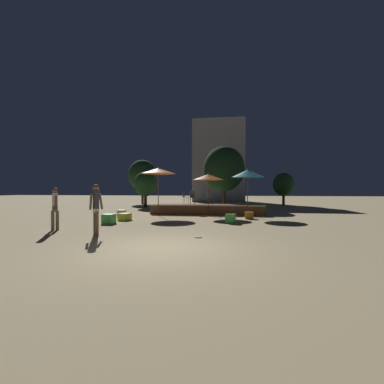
{
  "coord_description": "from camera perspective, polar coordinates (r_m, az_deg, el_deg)",
  "views": [
    {
      "loc": [
        1.91,
        -7.2,
        1.71
      ],
      "look_at": [
        0.0,
        5.54,
        1.57
      ],
      "focal_mm": 24.0,
      "sensor_mm": 36.0,
      "label": 1
    }
  ],
  "objects": [
    {
      "name": "cube_seat_3",
      "position": [
        15.28,
        12.57,
        -5.07
      ],
      "size": [
        0.47,
        0.47,
        0.4
      ],
      "rotation": [
        0.0,
        0.0,
        -0.01
      ],
      "color": "orange",
      "rests_on": "ground"
    },
    {
      "name": "cube_seat_1",
      "position": [
        16.62,
        -15.35,
        -4.58
      ],
      "size": [
        0.51,
        0.51,
        0.42
      ],
      "rotation": [
        0.0,
        0.0,
        0.11
      ],
      "color": "white",
      "rests_on": "ground"
    },
    {
      "name": "wooden_deck",
      "position": [
        18.21,
        3.49,
        -3.82
      ],
      "size": [
        7.63,
        2.65,
        0.68
      ],
      "color": "brown",
      "rests_on": "ground"
    },
    {
      "name": "background_tree_2",
      "position": [
        30.57,
        -10.95,
        3.64
      ],
      "size": [
        3.27,
        3.27,
        5.14
      ],
      "color": "#3D2B1C",
      "rests_on": "ground"
    },
    {
      "name": "frisbee_disc",
      "position": [
        9.22,
        1.32,
        -9.95
      ],
      "size": [
        0.28,
        0.28,
        0.03
      ],
      "color": "white",
      "rests_on": "ground"
    },
    {
      "name": "background_tree_0",
      "position": [
        24.44,
        -10.3,
        1.74
      ],
      "size": [
        2.12,
        2.12,
        3.38
      ],
      "color": "#3D2B1C",
      "rests_on": "ground"
    },
    {
      "name": "bistro_chair_0",
      "position": [
        18.98,
        -1.64,
        -0.85
      ],
      "size": [
        0.47,
        0.47,
        0.9
      ],
      "rotation": [
        0.0,
        0.0,
        2.13
      ],
      "color": "#2D3338",
      "rests_on": "wooden_deck"
    },
    {
      "name": "person_0",
      "position": [
        10.21,
        -20.57,
        -3.03
      ],
      "size": [
        0.41,
        0.44,
        1.9
      ],
      "rotation": [
        0.0,
        0.0,
        5.55
      ],
      "color": "brown",
      "rests_on": "ground"
    },
    {
      "name": "cube_seat_2",
      "position": [
        14.69,
        -14.69,
        -5.33
      ],
      "size": [
        0.65,
        0.65,
        0.38
      ],
      "rotation": [
        0.0,
        0.0,
        -0.18
      ],
      "color": "yellow",
      "rests_on": "ground"
    },
    {
      "name": "patio_umbrella_1",
      "position": [
        16.73,
        3.63,
        3.31
      ],
      "size": [
        2.02,
        2.02,
        2.77
      ],
      "color": "brown",
      "rests_on": "ground"
    },
    {
      "name": "ground_plane",
      "position": [
        7.64,
        -6.3,
        -12.31
      ],
      "size": [
        120.0,
        120.0,
        0.0
      ],
      "primitive_type": "plane",
      "color": "#D1B784"
    },
    {
      "name": "patio_umbrella_2",
      "position": [
        16.62,
        12.26,
        4.03
      ],
      "size": [
        2.05,
        2.05,
        3.03
      ],
      "color": "brown",
      "rests_on": "ground"
    },
    {
      "name": "background_tree_1",
      "position": [
        24.73,
        7.11,
        5.14
      ],
      "size": [
        3.91,
        3.91,
        5.82
      ],
      "color": "#3D2B1C",
      "rests_on": "ground"
    },
    {
      "name": "distant_building",
      "position": [
        36.21,
        6.01,
        6.78
      ],
      "size": [
        7.05,
        3.81,
        11.2
      ],
      "color": "gray",
      "rests_on": "ground"
    },
    {
      "name": "cube_seat_4",
      "position": [
        13.48,
        -18.0,
        -5.69
      ],
      "size": [
        0.56,
        0.56,
        0.47
      ],
      "rotation": [
        0.0,
        0.0,
        -0.06
      ],
      "color": "#4CC651",
      "rests_on": "ground"
    },
    {
      "name": "person_1",
      "position": [
        12.1,
        -28.16,
        -2.96
      ],
      "size": [
        0.43,
        0.39,
        1.77
      ],
      "rotation": [
        0.0,
        0.0,
        4.0
      ],
      "color": "#72664C",
      "rests_on": "ground"
    },
    {
      "name": "patio_umbrella_0",
      "position": [
        16.89,
        -7.51,
        4.64
      ],
      "size": [
        2.25,
        2.25,
        3.16
      ],
      "color": "brown",
      "rests_on": "ground"
    },
    {
      "name": "background_tree_3",
      "position": [
        29.36,
        19.68,
        1.57
      ],
      "size": [
        2.26,
        2.26,
        3.47
      ],
      "color": "#3D2B1C",
      "rests_on": "ground"
    },
    {
      "name": "bistro_chair_2",
      "position": [
        17.78,
        3.67,
        -0.95
      ],
      "size": [
        0.42,
        0.42,
        0.9
      ],
      "rotation": [
        0.0,
        0.0,
        1.8
      ],
      "color": "#2D3338",
      "rests_on": "wooden_deck"
    },
    {
      "name": "cube_seat_0",
      "position": [
        13.15,
        8.54,
        -5.83
      ],
      "size": [
        0.55,
        0.55,
        0.47
      ],
      "rotation": [
        0.0,
        0.0,
        -0.19
      ],
      "color": "#4CC651",
      "rests_on": "ground"
    },
    {
      "name": "bistro_chair_1",
      "position": [
        17.86,
        0.09,
        -0.94
      ],
      "size": [
        0.42,
        0.42,
        0.9
      ],
      "rotation": [
        0.0,
        0.0,
        0.22
      ],
      "color": "#47474C",
      "rests_on": "wooden_deck"
    }
  ]
}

